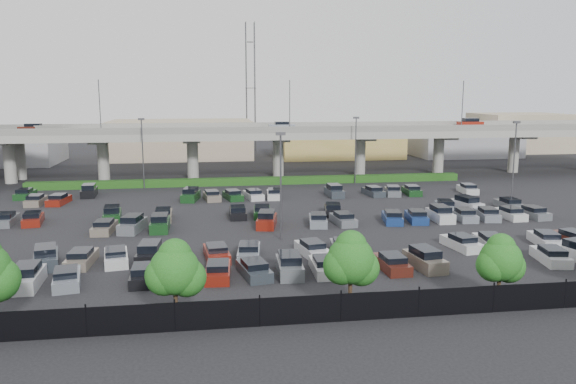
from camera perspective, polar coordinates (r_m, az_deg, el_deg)
The scene contains 9 objects.
ground at distance 61.78m, azimuth -1.73°, elevation -2.96°, with size 280.00×280.00×0.00m, color black.
overpass at distance 92.33m, azimuth -4.21°, elevation 5.72°, with size 150.00×13.00×15.80m.
hedge at distance 86.12m, azimuth -3.69°, elevation 1.11°, with size 66.00×1.60×1.10m, color #193F12.
fence at distance 35.04m, azimuth 3.68°, elevation -11.74°, with size 70.00×0.10×2.00m.
tree_row at distance 35.68m, azimuth 4.42°, elevation -6.88°, with size 65.07×3.66×5.94m.
parked_cars at distance 56.95m, azimuth -1.57°, elevation -3.45°, with size 63.06×41.61×1.67m.
light_poles at distance 62.33m, azimuth -5.75°, elevation 2.94°, with size 66.90×48.38×10.30m.
distant_buildings at distance 123.55m, azimuth 0.60°, elevation 5.33°, with size 138.00×24.00×9.00m.
comm_tower at distance 134.25m, azimuth -3.82°, elevation 10.75°, with size 2.40×2.40×30.00m.
Camera 1 is at (-7.01, -59.79, 13.89)m, focal length 35.00 mm.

